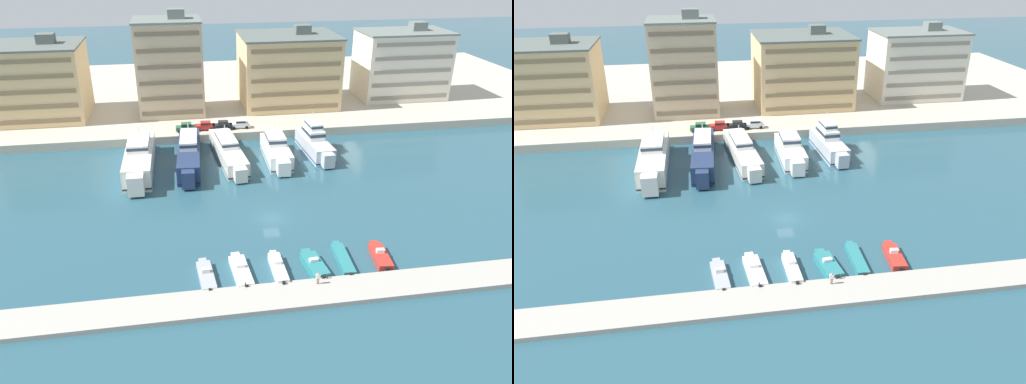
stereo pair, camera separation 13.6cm
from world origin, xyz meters
The scene contains 25 objects.
ground_plane centered at (0.00, 0.00, 0.00)m, with size 400.00×400.00×0.00m, color #285160.
quay_promenade centered at (0.00, 68.30, 0.86)m, with size 180.00×70.00×1.73m, color #BCB29E.
pier_dock centered at (0.00, -18.73, 0.32)m, with size 120.00×4.89×0.63m, color #A8A399.
yacht_ivory_far_left centered at (-20.16, 21.54, 2.25)m, with size 5.13×23.04×7.20m.
yacht_navy_left centered at (-11.22, 22.60, 2.08)m, with size 5.10×22.70×6.86m.
yacht_ivory_mid_left centered at (-3.90, 23.55, 1.71)m, with size 5.77×22.28×6.02m.
yacht_white_center_left centered at (5.10, 21.99, 1.89)m, with size 4.53×16.39×6.51m.
yacht_silver_center centered at (13.16, 24.17, 2.17)m, with size 4.70×16.47×7.83m.
motorboat_grey_far_left centered at (-10.80, -13.23, 0.38)m, with size 2.24×6.96×1.24m.
motorboat_white_left centered at (-6.46, -13.00, 0.41)m, with size 2.47×7.56×1.24m.
motorboat_white_mid_left centered at (-1.79, -13.42, 0.53)m, with size 1.56×7.06×1.47m.
motorboat_teal_center_left centered at (2.86, -13.41, 0.53)m, with size 2.72×6.47×1.39m.
motorboat_teal_center centered at (6.94, -12.58, 0.41)m, with size 1.93×7.75×0.86m.
motorboat_red_center_right centered at (11.94, -12.80, 0.48)m, with size 2.40×6.52×1.43m.
car_green_far_left centered at (-11.26, 35.97, 2.70)m, with size 4.13×1.97×1.80m.
car_red_left centered at (-7.26, 36.23, 2.70)m, with size 4.15×2.03×1.80m.
car_black_mid_left centered at (-3.59, 35.93, 2.70)m, with size 4.18×2.09×1.80m.
car_white_center_left centered at (0.11, 36.20, 2.70)m, with size 4.11×1.94×1.80m.
apartment_block_far_left centered at (-42.18, 50.95, 9.83)m, with size 19.81×16.92×18.11m.
apartment_block_left centered at (-13.76, 49.88, 12.15)m, with size 14.67×12.63×22.68m.
apartment_block_mid_left centered at (13.78, 52.46, 9.95)m, with size 22.43×18.08×18.36m.
apartment_block_center_left centered at (43.17, 54.14, 9.86)m, with size 21.57×13.66×18.15m.
pedestrian_near_edge centered at (2.22, -17.42, 1.59)m, with size 0.62×0.29×1.62m.
bollard_west centered at (-6.37, -16.53, 0.96)m, with size 0.20×0.20×0.61m.
bollard_west_mid centered at (3.62, -16.53, 0.96)m, with size 0.20×0.20×0.61m.
Camera 1 is at (-12.86, -63.79, 37.16)m, focal length 35.00 mm.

